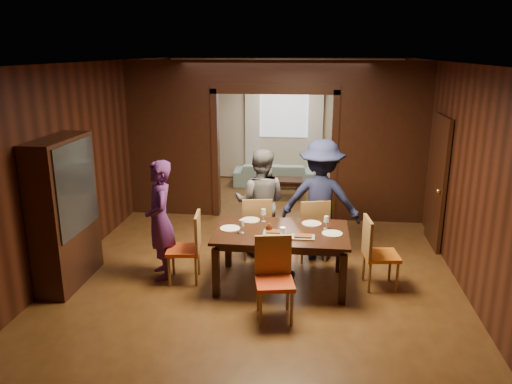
# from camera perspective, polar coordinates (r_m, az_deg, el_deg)

# --- Properties ---
(floor) EXTENTS (9.00, 9.00, 0.00)m
(floor) POSITION_cam_1_polar(r_m,az_deg,el_deg) (8.08, 1.05, -6.42)
(floor) COLOR #4A2D15
(floor) RESTS_ON ground
(ceiling) EXTENTS (5.50, 9.00, 0.02)m
(ceiling) POSITION_cam_1_polar(r_m,az_deg,el_deg) (7.47, 1.17, 14.62)
(ceiling) COLOR silver
(ceiling) RESTS_ON room_walls
(room_walls) EXTENTS (5.52, 9.01, 2.90)m
(room_walls) POSITION_cam_1_polar(r_m,az_deg,el_deg) (9.48, 2.24, 6.43)
(room_walls) COLOR black
(room_walls) RESTS_ON floor
(person_purple) EXTENTS (0.61, 0.71, 1.66)m
(person_purple) POSITION_cam_1_polar(r_m,az_deg,el_deg) (6.97, -10.92, -3.15)
(person_purple) COLOR #4A1F5A
(person_purple) RESTS_ON floor
(person_grey) EXTENTS (0.85, 0.68, 1.67)m
(person_grey) POSITION_cam_1_polar(r_m,az_deg,el_deg) (7.59, 0.51, -1.21)
(person_grey) COLOR #5A5961
(person_grey) RESTS_ON floor
(person_navy) EXTENTS (1.25, 0.82, 1.83)m
(person_navy) POSITION_cam_1_polar(r_m,az_deg,el_deg) (7.50, 7.43, -0.93)
(person_navy) COLOR #191E40
(person_navy) RESTS_ON floor
(sofa) EXTENTS (1.88, 0.81, 0.54)m
(sofa) POSITION_cam_1_polar(r_m,az_deg,el_deg) (11.66, 2.06, 2.05)
(sofa) COLOR #8CB5B7
(sofa) RESTS_ON floor
(serving_bowl) EXTENTS (0.31, 0.31, 0.07)m
(serving_bowl) POSITION_cam_1_polar(r_m,az_deg,el_deg) (6.74, 3.39, -3.83)
(serving_bowl) COLOR black
(serving_bowl) RESTS_ON dining_table
(dining_table) EXTENTS (1.76, 1.10, 0.76)m
(dining_table) POSITION_cam_1_polar(r_m,az_deg,el_deg) (6.79, 2.88, -7.47)
(dining_table) COLOR black
(dining_table) RESTS_ON floor
(coffee_table) EXTENTS (0.80, 0.50, 0.40)m
(coffee_table) POSITION_cam_1_polar(r_m,az_deg,el_deg) (10.76, 3.14, 0.46)
(coffee_table) COLOR black
(coffee_table) RESTS_ON floor
(chair_left) EXTENTS (0.49, 0.49, 0.97)m
(chair_left) POSITION_cam_1_polar(r_m,az_deg,el_deg) (6.89, -8.28, -6.30)
(chair_left) COLOR #BF3C12
(chair_left) RESTS_ON floor
(chair_right) EXTENTS (0.49, 0.49, 0.97)m
(chair_right) POSITION_cam_1_polar(r_m,az_deg,el_deg) (6.85, 14.14, -6.78)
(chair_right) COLOR orange
(chair_right) RESTS_ON floor
(chair_far_l) EXTENTS (0.51, 0.51, 0.97)m
(chair_far_l) POSITION_cam_1_polar(r_m,az_deg,el_deg) (7.61, 0.05, -3.93)
(chair_far_l) COLOR #CC5A13
(chair_far_l) RESTS_ON floor
(chair_far_r) EXTENTS (0.54, 0.54, 0.97)m
(chair_far_r) POSITION_cam_1_polar(r_m,az_deg,el_deg) (7.57, 6.34, -4.14)
(chair_far_r) COLOR orange
(chair_far_r) RESTS_ON floor
(chair_near) EXTENTS (0.52, 0.52, 0.97)m
(chair_near) POSITION_cam_1_polar(r_m,az_deg,el_deg) (5.91, 2.16, -10.05)
(chair_near) COLOR red
(chair_near) RESTS_ON floor
(hutch) EXTENTS (0.40, 1.20, 2.00)m
(hutch) POSITION_cam_1_polar(r_m,az_deg,el_deg) (7.08, -21.04, -2.20)
(hutch) COLOR black
(hutch) RESTS_ON floor
(door_right) EXTENTS (0.06, 0.90, 2.10)m
(door_right) POSITION_cam_1_polar(r_m,az_deg,el_deg) (8.42, 20.05, 1.07)
(door_right) COLOR black
(door_right) RESTS_ON floor
(window_far) EXTENTS (1.20, 0.03, 1.30)m
(window_far) POSITION_cam_1_polar(r_m,az_deg,el_deg) (11.97, 3.23, 9.37)
(window_far) COLOR silver
(window_far) RESTS_ON back_wall
(curtain_left) EXTENTS (0.35, 0.06, 2.40)m
(curtain_left) POSITION_cam_1_polar(r_m,az_deg,el_deg) (12.06, -0.40, 7.29)
(curtain_left) COLOR white
(curtain_left) RESTS_ON back_wall
(curtain_right) EXTENTS (0.35, 0.06, 2.40)m
(curtain_right) POSITION_cam_1_polar(r_m,az_deg,el_deg) (11.97, 6.80, 7.11)
(curtain_right) COLOR white
(curtain_right) RESTS_ON back_wall
(plate_left) EXTENTS (0.27, 0.27, 0.01)m
(plate_left) POSITION_cam_1_polar(r_m,az_deg,el_deg) (6.72, -2.99, -4.17)
(plate_left) COLOR white
(plate_left) RESTS_ON dining_table
(plate_far_l) EXTENTS (0.27, 0.27, 0.01)m
(plate_far_l) POSITION_cam_1_polar(r_m,az_deg,el_deg) (7.03, -0.64, -3.22)
(plate_far_l) COLOR silver
(plate_far_l) RESTS_ON dining_table
(plate_far_r) EXTENTS (0.27, 0.27, 0.01)m
(plate_far_r) POSITION_cam_1_polar(r_m,az_deg,el_deg) (6.94, 6.38, -3.59)
(plate_far_r) COLOR white
(plate_far_r) RESTS_ON dining_table
(plate_right) EXTENTS (0.27, 0.27, 0.01)m
(plate_right) POSITION_cam_1_polar(r_m,az_deg,el_deg) (6.61, 8.71, -4.71)
(plate_right) COLOR white
(plate_right) RESTS_ON dining_table
(plate_near) EXTENTS (0.27, 0.27, 0.01)m
(plate_near) POSITION_cam_1_polar(r_m,az_deg,el_deg) (6.32, 2.73, -5.52)
(plate_near) COLOR white
(plate_near) RESTS_ON dining_table
(platter_a) EXTENTS (0.30, 0.20, 0.04)m
(platter_a) POSITION_cam_1_polar(r_m,az_deg,el_deg) (6.55, 2.16, -4.60)
(platter_a) COLOR gray
(platter_a) RESTS_ON dining_table
(platter_b) EXTENTS (0.30, 0.20, 0.04)m
(platter_b) POSITION_cam_1_polar(r_m,az_deg,el_deg) (6.43, 5.39, -5.07)
(platter_b) COLOR gray
(platter_b) RESTS_ON dining_table
(wineglass_left) EXTENTS (0.08, 0.08, 0.18)m
(wineglass_left) POSITION_cam_1_polar(r_m,az_deg,el_deg) (6.54, -1.68, -3.96)
(wineglass_left) COLOR silver
(wineglass_left) RESTS_ON dining_table
(wineglass_far) EXTENTS (0.08, 0.08, 0.18)m
(wineglass_far) POSITION_cam_1_polar(r_m,az_deg,el_deg) (6.97, 0.85, -2.67)
(wineglass_far) COLOR silver
(wineglass_far) RESTS_ON dining_table
(wineglass_right) EXTENTS (0.08, 0.08, 0.18)m
(wineglass_right) POSITION_cam_1_polar(r_m,az_deg,el_deg) (6.74, 8.03, -3.48)
(wineglass_right) COLOR white
(wineglass_right) RESTS_ON dining_table
(tumbler) EXTENTS (0.07, 0.07, 0.14)m
(tumbler) POSITION_cam_1_polar(r_m,az_deg,el_deg) (6.39, 3.08, -4.66)
(tumbler) COLOR white
(tumbler) RESTS_ON dining_table
(condiment_jar) EXTENTS (0.08, 0.08, 0.11)m
(condiment_jar) POSITION_cam_1_polar(r_m,az_deg,el_deg) (6.59, 1.48, -4.12)
(condiment_jar) COLOR #4A1F11
(condiment_jar) RESTS_ON dining_table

